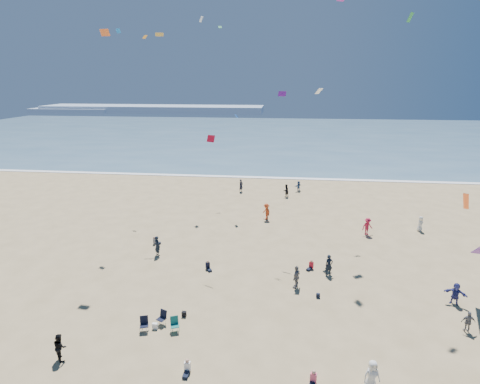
# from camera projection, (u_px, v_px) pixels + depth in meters

# --- Properties ---
(ocean) EXTENTS (220.00, 100.00, 0.06)m
(ocean) POSITION_uv_depth(u_px,v_px,m) (266.00, 135.00, 110.40)
(ocean) COLOR #476B84
(ocean) RESTS_ON ground
(surf_line) EXTENTS (220.00, 1.20, 0.08)m
(surf_line) POSITION_uv_depth(u_px,v_px,m) (253.00, 177.00, 62.82)
(surf_line) COLOR white
(surf_line) RESTS_ON ground
(headland_far) EXTENTS (110.00, 20.00, 3.20)m
(headland_far) POSITION_uv_depth(u_px,v_px,m) (153.00, 109.00, 187.67)
(headland_far) COLOR #7A8EA8
(headland_far) RESTS_ON ground
(headland_near) EXTENTS (40.00, 14.00, 2.00)m
(headland_near) POSITION_uv_depth(u_px,v_px,m) (73.00, 110.00, 187.34)
(headland_near) COLOR #7A8EA8
(headland_near) RESTS_ON ground
(standing_flyers) EXTENTS (37.96, 37.92, 1.93)m
(standing_flyers) POSITION_uv_depth(u_px,v_px,m) (295.00, 238.00, 36.75)
(standing_flyers) COLOR #B73E1A
(standing_flyers) RESTS_ON ground
(seated_group) EXTENTS (16.17, 17.21, 0.84)m
(seated_group) POSITION_uv_depth(u_px,v_px,m) (229.00, 289.00, 28.68)
(seated_group) COLOR white
(seated_group) RESTS_ON ground
(chair_cluster) EXTENTS (2.76, 1.57, 1.00)m
(chair_cluster) POSITION_uv_depth(u_px,v_px,m) (160.00, 323.00, 24.55)
(chair_cluster) COLOR black
(chair_cluster) RESTS_ON ground
(white_tote) EXTENTS (0.35, 0.20, 0.40)m
(white_tote) POSITION_uv_depth(u_px,v_px,m) (155.00, 326.00, 24.70)
(white_tote) COLOR white
(white_tote) RESTS_ON ground
(black_backpack) EXTENTS (0.30, 0.22, 0.38)m
(black_backpack) POSITION_uv_depth(u_px,v_px,m) (184.00, 314.00, 25.97)
(black_backpack) COLOR black
(black_backpack) RESTS_ON ground
(navy_bag) EXTENTS (0.28, 0.18, 0.34)m
(navy_bag) POSITION_uv_depth(u_px,v_px,m) (318.00, 296.00, 28.22)
(navy_bag) COLOR black
(navy_bag) RESTS_ON ground
(kites_aloft) EXTENTS (31.42, 42.23, 23.47)m
(kites_aloft) POSITION_uv_depth(u_px,v_px,m) (355.00, 90.00, 27.08)
(kites_aloft) COLOR red
(kites_aloft) RESTS_ON ground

